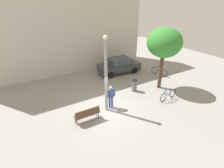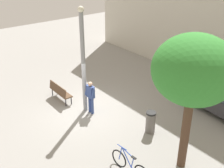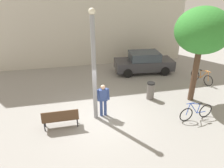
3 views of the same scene
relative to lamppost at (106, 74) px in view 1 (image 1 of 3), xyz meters
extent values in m
plane|color=gray|center=(0.09, -0.05, -2.67)|extent=(36.00, 36.00, 0.00)
cube|color=beige|center=(0.09, 8.56, 2.01)|extent=(16.79, 2.00, 9.36)
cylinder|color=gray|center=(0.00, 0.00, -0.26)|extent=(0.20, 0.20, 4.82)
sphere|color=#F2EACC|center=(0.00, 0.00, 2.27)|extent=(0.28, 0.28, 0.28)
cylinder|color=#334784|center=(0.49, 0.08, -2.25)|extent=(0.14, 0.14, 0.85)
cylinder|color=#334784|center=(0.29, 0.08, -2.25)|extent=(0.14, 0.14, 0.85)
cube|color=#334784|center=(0.39, 0.08, -1.52)|extent=(0.41, 0.23, 0.60)
sphere|color=tan|center=(0.39, 0.08, -1.11)|extent=(0.22, 0.22, 0.22)
cylinder|color=#334784|center=(0.64, 0.04, -1.49)|extent=(0.10, 0.23, 0.55)
cylinder|color=#334784|center=(0.14, 0.02, -1.49)|extent=(0.10, 0.23, 0.55)
cube|color=#513823|center=(-1.64, -0.41, -2.22)|extent=(1.60, 0.44, 0.06)
cube|color=#513823|center=(-1.64, -0.60, -1.97)|extent=(1.60, 0.13, 0.44)
cylinder|color=black|center=(-2.36, -0.25, -2.46)|extent=(0.05, 0.05, 0.42)
cylinder|color=black|center=(-0.92, -0.25, -2.46)|extent=(0.05, 0.05, 0.42)
cylinder|color=black|center=(-2.36, -0.57, -2.46)|extent=(0.05, 0.05, 0.42)
cylinder|color=black|center=(-0.92, -0.57, -2.46)|extent=(0.05, 0.05, 0.42)
cylinder|color=#503828|center=(5.49, 0.60, -1.22)|extent=(0.31, 0.31, 2.91)
ellipsoid|color=#338731|center=(5.49, 0.60, 1.19)|extent=(2.71, 2.71, 2.30)
torus|color=black|center=(4.11, -1.25, -2.32)|extent=(0.71, 0.12, 0.71)
torus|color=black|center=(5.20, -1.15, -2.32)|extent=(0.71, 0.12, 0.71)
cylinder|color=blue|center=(4.47, -1.22, -2.03)|extent=(0.50, 0.08, 0.64)
cylinder|color=blue|center=(4.52, -1.21, -1.80)|extent=(0.58, 0.09, 0.18)
cylinder|color=blue|center=(4.75, -1.19, -2.11)|extent=(0.14, 0.05, 0.48)
cylinder|color=blue|center=(4.95, -1.17, -2.34)|extent=(0.50, 0.08, 0.04)
cylinder|color=blue|center=(4.17, -1.25, -2.03)|extent=(0.17, 0.05, 0.63)
cube|color=black|center=(4.80, -1.19, -1.84)|extent=(0.21, 0.10, 0.04)
cylinder|color=blue|center=(4.23, -1.24, -1.72)|extent=(0.44, 0.07, 0.03)
torus|color=black|center=(7.55, 1.98, -2.32)|extent=(0.22, 0.70, 0.71)
torus|color=black|center=(7.28, 3.05, -2.32)|extent=(0.22, 0.70, 0.71)
cylinder|color=orange|center=(7.46, 2.34, -2.03)|extent=(0.15, 0.49, 0.64)
cylinder|color=orange|center=(7.45, 2.39, -1.80)|extent=(0.17, 0.57, 0.18)
cylinder|color=orange|center=(7.39, 2.62, -2.11)|extent=(0.07, 0.14, 0.48)
cylinder|color=orange|center=(7.34, 2.81, -2.34)|extent=(0.16, 0.49, 0.04)
cylinder|color=orange|center=(7.53, 2.05, -2.03)|extent=(0.07, 0.17, 0.63)
cube|color=black|center=(7.38, 2.66, -1.84)|extent=(0.13, 0.21, 0.04)
cylinder|color=orange|center=(7.52, 2.11, -1.72)|extent=(0.13, 0.43, 0.03)
cube|color=#38383D|center=(4.34, 5.10, -2.05)|extent=(4.33, 2.05, 0.70)
cube|color=#333D47|center=(4.34, 5.10, -1.42)|extent=(2.23, 1.74, 0.60)
cylinder|color=black|center=(5.75, 5.79, -2.35)|extent=(0.66, 0.27, 0.64)
cylinder|color=black|center=(5.62, 4.19, -2.35)|extent=(0.66, 0.27, 0.64)
cylinder|color=black|center=(3.06, 6.02, -2.35)|extent=(0.66, 0.27, 0.64)
cylinder|color=black|center=(2.93, 4.42, -2.35)|extent=(0.66, 0.27, 0.64)
cylinder|color=#66605B|center=(3.30, 1.19, -2.21)|extent=(0.42, 0.42, 0.92)
cylinder|color=black|center=(3.30, 1.19, -1.71)|extent=(0.44, 0.44, 0.08)
camera|label=1|loc=(-4.95, -8.97, 4.39)|focal=28.46mm
camera|label=2|loc=(10.23, -6.46, 4.66)|focal=45.15mm
camera|label=3|loc=(-1.13, -8.66, 3.19)|focal=33.87mm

